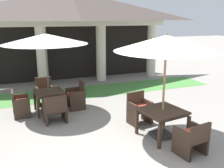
# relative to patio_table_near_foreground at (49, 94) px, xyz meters

# --- Properties ---
(ground_plane) EXTENTS (60.00, 60.00, 0.00)m
(ground_plane) POSITION_rel_patio_table_near_foreground_xyz_m (1.58, -3.75, -0.61)
(ground_plane) COLOR gray
(background_pavilion) EXTENTS (9.46, 2.54, 4.13)m
(background_pavilion) POSITION_rel_patio_table_near_foreground_xyz_m (1.58, 3.59, 2.51)
(background_pavilion) COLOR beige
(background_pavilion) RESTS_ON ground
(lawn_strip) EXTENTS (11.26, 1.77, 0.01)m
(lawn_strip) POSITION_rel_patio_table_near_foreground_xyz_m (1.58, 1.78, -0.60)
(lawn_strip) COLOR #47843D
(lawn_strip) RESTS_ON ground
(patio_table_near_foreground) EXTENTS (0.92, 0.92, 0.70)m
(patio_table_near_foreground) POSITION_rel_patio_table_near_foreground_xyz_m (0.00, 0.00, 0.00)
(patio_table_near_foreground) COLOR #38281E
(patio_table_near_foreground) RESTS_ON ground
(patio_umbrella_near_foreground) EXTENTS (2.59, 2.59, 2.57)m
(patio_umbrella_near_foreground) POSITION_rel_patio_table_near_foreground_xyz_m (-0.00, 0.00, 1.73)
(patio_umbrella_near_foreground) COLOR #2D2D2D
(patio_umbrella_near_foreground) RESTS_ON ground
(patio_chair_near_foreground_north) EXTENTS (0.59, 0.59, 0.92)m
(patio_chair_near_foreground_north) POSITION_rel_patio_table_near_foreground_xyz_m (-0.04, 0.91, -0.19)
(patio_chair_near_foreground_north) COLOR #38281E
(patio_chair_near_foreground_north) RESTS_ON ground
(patio_chair_near_foreground_south) EXTENTS (0.65, 0.62, 0.85)m
(patio_chair_near_foreground_south) POSITION_rel_patio_table_near_foreground_xyz_m (0.04, -0.90, -0.20)
(patio_chair_near_foreground_south) COLOR #38281E
(patio_chair_near_foreground_south) RESTS_ON ground
(patio_chair_near_foreground_west) EXTENTS (0.52, 0.64, 0.83)m
(patio_chair_near_foreground_west) POSITION_rel_patio_table_near_foreground_xyz_m (-0.90, -0.04, -0.20)
(patio_chair_near_foreground_west) COLOR #38281E
(patio_chair_near_foreground_west) RESTS_ON ground
(patio_chair_near_foreground_east) EXTENTS (0.56, 0.63, 0.92)m
(patio_chair_near_foreground_east) POSITION_rel_patio_table_near_foreground_xyz_m (0.90, 0.04, -0.18)
(patio_chair_near_foreground_east) COLOR #38281E
(patio_chair_near_foreground_east) RESTS_ON ground
(patio_table_mid_left) EXTENTS (1.12, 1.12, 0.73)m
(patio_table_mid_left) POSITION_rel_patio_table_near_foreground_xyz_m (2.44, -2.84, 0.03)
(patio_table_mid_left) COLOR #38281E
(patio_table_mid_left) RESTS_ON ground
(patio_umbrella_mid_left) EXTENTS (2.50, 2.50, 2.65)m
(patio_umbrella_mid_left) POSITION_rel_patio_table_near_foreground_xyz_m (2.44, -2.84, 1.77)
(patio_umbrella_mid_left) COLOR #2D2D2D
(patio_umbrella_mid_left) RESTS_ON ground
(patio_chair_mid_left_north) EXTENTS (0.67, 0.59, 0.90)m
(patio_chair_mid_left_north) POSITION_rel_patio_table_near_foreground_xyz_m (2.29, -1.85, -0.18)
(patio_chair_mid_left_north) COLOR #38281E
(patio_chair_mid_left_north) RESTS_ON ground
(patio_chair_mid_left_south) EXTENTS (0.67, 0.64, 0.80)m
(patio_chair_mid_left_south) POSITION_rel_patio_table_near_foreground_xyz_m (2.59, -3.83, -0.22)
(patio_chair_mid_left_south) COLOR #38281E
(patio_chair_mid_left_south) RESTS_ON ground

